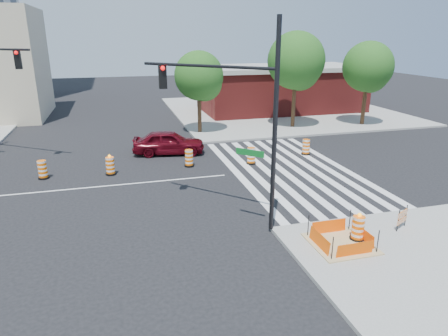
{
  "coord_description": "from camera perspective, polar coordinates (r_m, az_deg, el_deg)",
  "views": [
    {
      "loc": [
        1.31,
        -20.55,
        7.54
      ],
      "look_at": [
        6.2,
        -2.8,
        1.4
      ],
      "focal_mm": 32.0,
      "sensor_mm": 36.0,
      "label": 1
    }
  ],
  "objects": [
    {
      "name": "brick_storefront",
      "position": [
        42.33,
        8.09,
        11.17
      ],
      "size": [
        16.5,
        8.5,
        4.6
      ],
      "color": "maroon",
      "rests_on": "ground"
    },
    {
      "name": "signal_pole_se",
      "position": [
        15.54,
        1.59,
        8.83
      ],
      "size": [
        4.39,
        4.43,
        8.07
      ],
      "rotation": [
        0.0,
        0.0,
        2.35
      ],
      "color": "black",
      "rests_on": "ground"
    },
    {
      "name": "tree_north_e",
      "position": [
        36.64,
        19.88,
        13.08
      ],
      "size": [
        4.2,
        4.2,
        7.14
      ],
      "color": "#382314",
      "rests_on": "ground"
    },
    {
      "name": "crosswalk_east",
      "position": [
        23.92,
        9.22,
        -0.17
      ],
      "size": [
        6.75,
        13.5,
        0.01
      ],
      "color": "silver",
      "rests_on": "ground"
    },
    {
      "name": "median_drum_6",
      "position": [
        26.99,
        11.64,
        2.89
      ],
      "size": [
        0.6,
        0.6,
        1.02
      ],
      "color": "black",
      "rests_on": "ground"
    },
    {
      "name": "tree_north_d",
      "position": [
        34.08,
        10.27,
        14.43
      ],
      "size": [
        4.66,
        4.66,
        7.93
      ],
      "color": "#382314",
      "rests_on": "ground"
    },
    {
      "name": "pit_drum",
      "position": [
        16.0,
        18.59,
        -8.25
      ],
      "size": [
        0.57,
        0.57,
        1.12
      ],
      "color": "black",
      "rests_on": "ground"
    },
    {
      "name": "tree_north_c",
      "position": [
        31.76,
        -3.54,
        12.63
      ],
      "size": [
        3.81,
        3.81,
        6.48
      ],
      "color": "#382314",
      "rests_on": "ground"
    },
    {
      "name": "median_drum_2",
      "position": [
        24.13,
        -24.48,
        -0.29
      ],
      "size": [
        0.6,
        0.6,
        1.02
      ],
      "color": "black",
      "rests_on": "ground"
    },
    {
      "name": "ground",
      "position": [
        21.93,
        -17.87,
        -2.6
      ],
      "size": [
        120.0,
        120.0,
        0.0
      ],
      "primitive_type": "plane",
      "color": "black",
      "rests_on": "ground"
    },
    {
      "name": "median_drum_5",
      "position": [
        24.55,
        3.91,
        1.68
      ],
      "size": [
        0.6,
        0.6,
        1.02
      ],
      "color": "black",
      "rests_on": "ground"
    },
    {
      "name": "sidewalk_ne",
      "position": [
        42.67,
        7.96,
        8.19
      ],
      "size": [
        22.0,
        22.0,
        0.15
      ],
      "primitive_type": "cube",
      "color": "gray",
      "rests_on": "ground"
    },
    {
      "name": "lane_centerline",
      "position": [
        21.93,
        -17.87,
        -2.59
      ],
      "size": [
        14.0,
        0.12,
        0.01
      ],
      "primitive_type": "cube",
      "color": "silver",
      "rests_on": "ground"
    },
    {
      "name": "median_drum_3",
      "position": [
        23.47,
        -15.93,
        0.23
      ],
      "size": [
        0.6,
        0.6,
        1.18
      ],
      "color": "black",
      "rests_on": "ground"
    },
    {
      "name": "barricade",
      "position": [
        17.53,
        24.13,
        -6.41
      ],
      "size": [
        0.71,
        0.4,
        0.92
      ],
      "rotation": [
        0.0,
        0.0,
        0.48
      ],
      "color": "#FF6705",
      "rests_on": "ground"
    },
    {
      "name": "red_coupe",
      "position": [
        26.75,
        -7.91,
        3.66
      ],
      "size": [
        4.93,
        2.66,
        1.59
      ],
      "primitive_type": "imported",
      "rotation": [
        0.0,
        0.0,
        1.4
      ],
      "color": "#500611",
      "rests_on": "ground"
    },
    {
      "name": "excavation_pit",
      "position": [
        15.69,
        16.34,
        -10.18
      ],
      "size": [
        2.2,
        2.2,
        0.9
      ],
      "color": "tan",
      "rests_on": "ground"
    },
    {
      "name": "median_drum_4",
      "position": [
        24.11,
        -5.02,
        1.34
      ],
      "size": [
        0.6,
        0.6,
        1.02
      ],
      "color": "black",
      "rests_on": "ground"
    }
  ]
}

